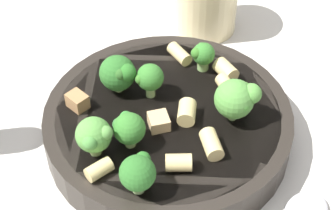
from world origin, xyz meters
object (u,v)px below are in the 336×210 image
(broccoli_floret_0, at_px, (149,78))
(rigatoni_3, at_px, (180,54))
(broccoli_floret_6, at_px, (138,173))
(rigatoni_1, at_px, (99,169))
(rigatoni_4, at_px, (179,163))
(rigatoni_6, at_px, (226,70))
(rigatoni_2, at_px, (212,144))
(broccoli_floret_2, at_px, (203,55))
(chicken_chunk_1, at_px, (77,101))
(chicken_chunk_0, at_px, (159,122))
(rigatoni_0, at_px, (228,87))
(drinking_glass, at_px, (206,0))
(broccoli_floret_4, at_px, (118,73))
(broccoli_floret_5, at_px, (94,136))
(pasta_bowl, at_px, (168,123))
(broccoli_floret_1, at_px, (129,128))
(broccoli_floret_3, at_px, (237,98))
(rigatoni_5, at_px, (189,110))

(broccoli_floret_0, height_order, rigatoni_3, broccoli_floret_0)
(broccoli_floret_0, xyz_separation_m, broccoli_floret_6, (-0.11, -0.04, -0.00))
(rigatoni_1, height_order, rigatoni_4, rigatoni_4)
(rigatoni_3, height_order, rigatoni_6, rigatoni_6)
(broccoli_floret_0, bearing_deg, rigatoni_2, -116.45)
(broccoli_floret_2, bearing_deg, rigatoni_2, -153.17)
(chicken_chunk_1, bearing_deg, chicken_chunk_0, -83.12)
(rigatoni_4, xyz_separation_m, rigatoni_6, (0.13, 0.01, 0.00))
(broccoli_floret_6, distance_m, rigatoni_6, 0.17)
(broccoli_floret_0, xyz_separation_m, rigatoni_0, (0.04, -0.07, -0.02))
(drinking_glass, bearing_deg, chicken_chunk_0, -169.23)
(broccoli_floret_4, relative_size, rigatoni_6, 1.66)
(broccoli_floret_5, bearing_deg, rigatoni_1, -143.04)
(broccoli_floret_0, bearing_deg, broccoli_floret_2, -27.90)
(rigatoni_3, xyz_separation_m, rigatoni_6, (-0.01, -0.05, 0.00))
(broccoli_floret_2, height_order, broccoli_floret_5, broccoli_floret_5)
(broccoli_floret_2, bearing_deg, rigatoni_6, -91.71)
(broccoli_floret_2, height_order, rigatoni_3, broccoli_floret_2)
(broccoli_floret_4, distance_m, rigatoni_4, 0.12)
(pasta_bowl, height_order, chicken_chunk_1, chicken_chunk_1)
(broccoli_floret_1, bearing_deg, broccoli_floret_3, -46.41)
(rigatoni_6, bearing_deg, drinking_glass, 31.31)
(broccoli_floret_3, height_order, drinking_glass, drinking_glass)
(broccoli_floret_2, height_order, rigatoni_5, broccoli_floret_2)
(broccoli_floret_6, height_order, rigatoni_3, broccoli_floret_6)
(pasta_bowl, distance_m, broccoli_floret_2, 0.08)
(broccoli_floret_0, distance_m, broccoli_floret_1, 0.07)
(broccoli_floret_3, xyz_separation_m, drinking_glass, (0.17, 0.10, -0.02))
(rigatoni_2, distance_m, chicken_chunk_0, 0.06)
(broccoli_floret_6, bearing_deg, chicken_chunk_1, 57.67)
(broccoli_floret_3, height_order, rigatoni_4, broccoli_floret_3)
(broccoli_floret_6, relative_size, rigatoni_3, 1.33)
(rigatoni_4, bearing_deg, broccoli_floret_1, 82.25)
(rigatoni_5, xyz_separation_m, chicken_chunk_1, (-0.03, 0.10, -0.00))
(broccoli_floret_3, relative_size, rigatoni_2, 1.55)
(rigatoni_1, bearing_deg, broccoli_floret_6, -88.88)
(broccoli_floret_0, height_order, broccoli_floret_1, broccoli_floret_0)
(broccoli_floret_4, relative_size, rigatoni_4, 1.76)
(rigatoni_5, distance_m, drinking_glass, 0.19)
(broccoli_floret_5, bearing_deg, broccoli_floret_6, -109.65)
(rigatoni_6, bearing_deg, rigatoni_3, 84.70)
(broccoli_floret_5, relative_size, rigatoni_2, 1.38)
(broccoli_floret_0, relative_size, broccoli_floret_3, 0.85)
(broccoli_floret_2, distance_m, rigatoni_4, 0.14)
(broccoli_floret_2, distance_m, rigatoni_3, 0.03)
(broccoli_floret_1, height_order, rigatoni_1, broccoli_floret_1)
(broccoli_floret_3, relative_size, broccoli_floret_4, 1.10)
(broccoli_floret_6, distance_m, chicken_chunk_0, 0.08)
(pasta_bowl, height_order, broccoli_floret_0, broccoli_floret_0)
(rigatoni_6, bearing_deg, pasta_bowl, 156.96)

